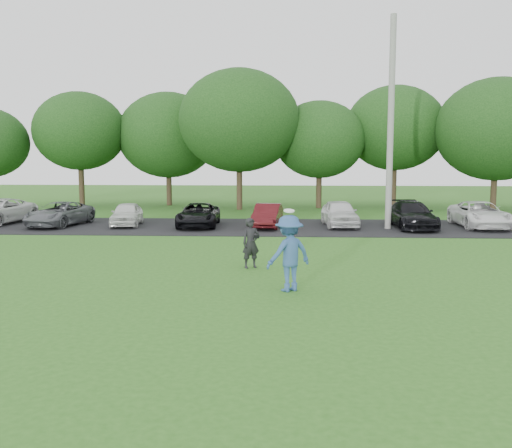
{
  "coord_description": "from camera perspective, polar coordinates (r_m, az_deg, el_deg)",
  "views": [
    {
      "loc": [
        0.92,
        -13.7,
        3.4
      ],
      "look_at": [
        0.0,
        3.5,
        1.3
      ],
      "focal_mm": 40.0,
      "sensor_mm": 36.0,
      "label": 1
    }
  ],
  "objects": [
    {
      "name": "ground",
      "position": [
        14.15,
        -0.76,
        -6.95
      ],
      "size": [
        100.0,
        100.0,
        0.0
      ],
      "primitive_type": "plane",
      "color": "#2D631C",
      "rests_on": "ground"
    },
    {
      "name": "parking_lot",
      "position": [
        26.93,
        1.08,
        -0.28
      ],
      "size": [
        32.0,
        6.5,
        0.03
      ],
      "primitive_type": "cube",
      "color": "black",
      "rests_on": "ground"
    },
    {
      "name": "utility_pole",
      "position": [
        26.7,
        13.32,
        9.72
      ],
      "size": [
        0.28,
        0.28,
        9.56
      ],
      "primitive_type": "cylinder",
      "color": "gray",
      "rests_on": "ground"
    },
    {
      "name": "frisbee_player",
      "position": [
        14.24,
        3.31,
        -2.93
      ],
      "size": [
        1.42,
        1.28,
        2.06
      ],
      "color": "#335890",
      "rests_on": "ground"
    },
    {
      "name": "camera_bystander",
      "position": [
        17.14,
        -0.51,
        -1.92
      ],
      "size": [
        0.66,
        0.57,
        1.51
      ],
      "color": "black",
      "rests_on": "ground"
    },
    {
      "name": "parked_cars",
      "position": [
        26.89,
        0.49,
        0.99
      ],
      "size": [
        28.78,
        4.99,
        1.24
      ],
      "color": "silver",
      "rests_on": "parking_lot"
    },
    {
      "name": "tree_row",
      "position": [
        36.5,
        4.04,
        9.3
      ],
      "size": [
        42.39,
        9.85,
        8.64
      ],
      "color": "#38281C",
      "rests_on": "ground"
    }
  ]
}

